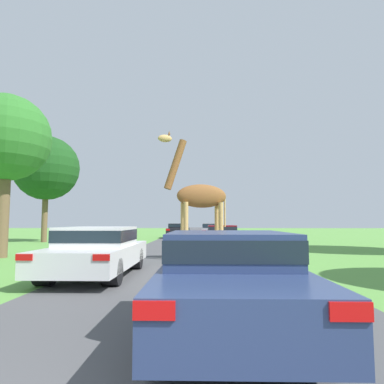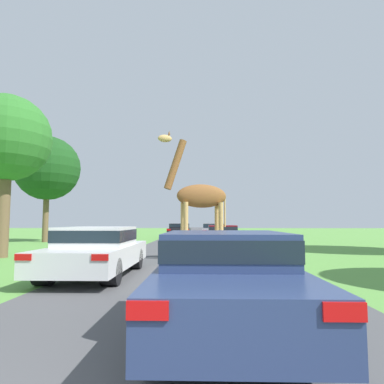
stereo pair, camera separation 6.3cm
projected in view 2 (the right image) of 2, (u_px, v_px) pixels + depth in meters
road at (198, 238)px, 30.44m from camera, size 6.63×120.00×0.00m
giraffe_near_road at (198, 199)px, 13.69m from camera, size 2.83×1.17×5.10m
car_lead_maroon at (225, 275)px, 4.85m from camera, size 1.83×4.52×1.34m
car_queue_right at (222, 235)px, 20.66m from camera, size 1.84×4.13×1.27m
car_queue_left at (213, 231)px, 27.57m from camera, size 1.77×4.52×1.40m
car_far_ahead at (97, 249)px, 9.47m from camera, size 1.97×4.82×1.35m
car_verge_right at (180, 230)px, 31.68m from camera, size 1.95×4.51×1.32m
tree_centre_back at (47, 168)px, 25.65m from camera, size 4.79×4.79×7.90m
tree_far_right at (6, 139)px, 14.67m from camera, size 3.72×3.72×6.95m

